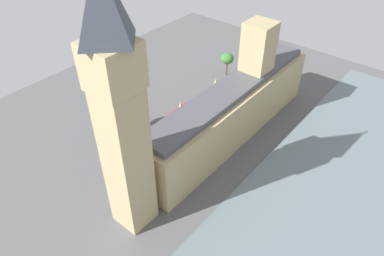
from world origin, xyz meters
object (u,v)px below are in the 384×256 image
Objects in this scene: car_black_under_trees at (206,107)px; plane_tree_leading at (227,59)px; car_silver_trailing at (164,136)px; double_decker_bus_by_river_gate at (142,148)px; plane_tree_near_tower at (131,111)px; clock_tower at (120,113)px; pedestrian_midblock at (251,87)px; street_lamp_kerbside at (132,122)px; parliament_building at (233,107)px; double_decker_bus_opposite_hall at (178,117)px; car_yellow_cab_far_end at (229,88)px; street_lamp_slot_10 at (140,118)px; car_dark_green_corner at (221,95)px.

car_black_under_trees is 0.50× the size of plane_tree_leading.
car_silver_trailing is 9.26m from double_decker_bus_by_river_gate.
plane_tree_near_tower reaches higher than car_silver_trailing.
double_decker_bus_by_river_gate is at bearing 149.63° from plane_tree_near_tower.
clock_tower is 39.01× the size of pedestrian_midblock.
street_lamp_kerbside is (8.17, 4.42, 3.89)m from car_silver_trailing.
double_decker_bus_by_river_gate reaches higher than car_black_under_trees.
parliament_building reaches higher than double_decker_bus_opposite_hall.
car_yellow_cab_far_end is at bearing -87.37° from car_silver_trailing.
car_black_under_trees is at bearing -110.23° from street_lamp_kerbside.
pedestrian_midblock is 46.31m from plane_tree_near_tower.
pedestrian_midblock is at bearing -71.04° from parliament_building.
car_silver_trailing is 0.43× the size of plane_tree_near_tower.
plane_tree_leading reaches higher than pedestrian_midblock.
plane_tree_leading is at bearing -72.05° from clock_tower.
street_lamp_slot_10 is at bearing 51.24° from double_decker_bus_opposite_hall.
pedestrian_midblock is 0.25× the size of street_lamp_slot_10.
plane_tree_near_tower is (1.94, 45.69, 0.78)m from plane_tree_leading.
plane_tree_near_tower is at bearing -42.14° from clock_tower.
plane_tree_near_tower is at bearing 71.39° from car_black_under_trees.
car_yellow_cab_far_end and car_dark_green_corner have the same top height.
car_silver_trailing is (14.35, -24.81, -29.17)m from clock_tower.
double_decker_bus_opposite_hall is (15.82, -32.91, -27.42)m from clock_tower.
clock_tower is at bearing 112.14° from car_black_under_trees.
plane_tree_leading is at bearing -65.69° from car_black_under_trees.
clock_tower is 5.49× the size of double_decker_bus_by_river_gate.
plane_tree_near_tower is at bearing -41.97° from street_lamp_kerbside.
plane_tree_leading is 46.78m from street_lamp_kerbside.
car_yellow_cab_far_end is at bearing -81.05° from car_black_under_trees.
double_decker_bus_by_river_gate reaches higher than car_silver_trailing.
plane_tree_leading reaches higher than street_lamp_kerbside.
car_black_under_trees is at bearing -113.55° from plane_tree_near_tower.
plane_tree_near_tower is at bearing 87.57° from plane_tree_leading.
parliament_building is 1.14× the size of clock_tower.
plane_tree_near_tower is 3.17m from street_lamp_kerbside.
car_black_under_trees is 28.62m from double_decker_bus_by_river_gate.
plane_tree_leading is (7.57, -13.57, 5.87)m from car_dark_green_corner.
car_black_under_trees is at bearing 94.85° from car_dark_green_corner.
clock_tower is 13.20× the size of car_black_under_trees.
double_decker_bus_by_river_gate is (13.94, -15.72, -27.42)m from clock_tower.
plane_tree_leading is (5.92, -34.20, 4.12)m from double_decker_bus_opposite_hall.
double_decker_bus_opposite_hall is (15.18, 6.99, -6.61)m from parliament_building.
clock_tower reaches higher than car_black_under_trees.
street_lamp_kerbside reaches higher than pedestrian_midblock.
car_dark_green_corner is at bearing -82.26° from car_black_under_trees.
street_lamp_kerbside is (0.78, 46.73, -1.98)m from plane_tree_leading.
car_dark_green_corner is 16.61m from plane_tree_leading.
pedestrian_midblock is 0.14× the size of plane_tree_near_tower.
car_yellow_cab_far_end is 8.17m from pedestrian_midblock.
street_lamp_slot_10 is (9.26, 20.67, 3.31)m from car_black_under_trees.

